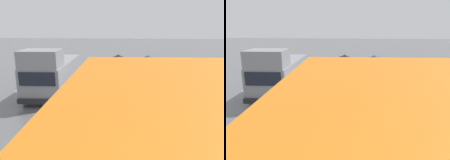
% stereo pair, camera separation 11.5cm
% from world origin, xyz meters
% --- Properties ---
extents(ground_plane, '(90.00, 90.00, 0.00)m').
position_xyz_m(ground_plane, '(0.00, 0.00, 0.00)').
color(ground_plane, '#5B5B5E').
extents(slush_patch_near_cluster, '(1.81, 1.81, 0.01)m').
position_xyz_m(slush_patch_near_cluster, '(-1.97, 2.40, 0.00)').
color(slush_patch_near_cluster, '#999BA0').
rests_on(slush_patch_near_cluster, ground).
extents(slush_patch_under_van, '(1.73, 1.73, 0.01)m').
position_xyz_m(slush_patch_under_van, '(4.92, -1.10, 0.00)').
color(slush_patch_under_van, '#999BA0').
rests_on(slush_patch_under_van, ground).
extents(cargo_van_parked_right, '(2.31, 5.40, 2.60)m').
position_xyz_m(cargo_van_parked_right, '(3.40, -0.84, 1.18)').
color(cargo_van_parked_right, gray).
rests_on(cargo_van_parked_right, ground).
extents(shopping_cart_vendor, '(0.68, 0.90, 1.04)m').
position_xyz_m(shopping_cart_vendor, '(-0.49, -0.49, 0.57)').
color(shopping_cart_vendor, red).
rests_on(shopping_cart_vendor, ground).
extents(hand_dolly_boxes, '(0.68, 0.82, 1.32)m').
position_xyz_m(hand_dolly_boxes, '(0.36, -0.46, 0.52)').
color(hand_dolly_boxes, '#515156').
rests_on(hand_dolly_boxes, ground).
extents(pedestrian_pink_side, '(1.04, 1.04, 2.15)m').
position_xyz_m(pedestrian_pink_side, '(-1.83, -1.18, 1.58)').
color(pedestrian_pink_side, black).
rests_on(pedestrian_pink_side, ground).
extents(pedestrian_black_side, '(1.04, 1.04, 2.15)m').
position_xyz_m(pedestrian_black_side, '(-0.19, -1.38, 1.58)').
color(pedestrian_black_side, black).
rests_on(pedestrian_black_side, ground).
extents(pedestrian_white_side, '(1.04, 1.04, 2.15)m').
position_xyz_m(pedestrian_white_side, '(0.58, -0.43, 1.58)').
color(pedestrian_white_side, black).
rests_on(pedestrian_white_side, ground).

